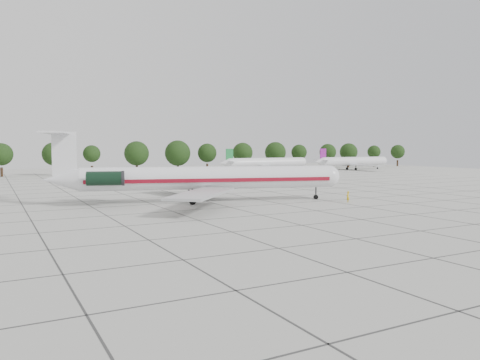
{
  "coord_description": "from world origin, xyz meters",
  "views": [
    {
      "loc": [
        -27.84,
        -54.47,
        7.96
      ],
      "look_at": [
        1.97,
        0.9,
        3.5
      ],
      "focal_mm": 35.0,
      "sensor_mm": 36.0,
      "label": 1
    }
  ],
  "objects": [
    {
      "name": "ground",
      "position": [
        0.0,
        0.0,
        0.0
      ],
      "size": [
        260.0,
        260.0,
        0.0
      ],
      "primitive_type": "plane",
      "color": "#B9B9B1",
      "rests_on": "ground"
    },
    {
      "name": "apron_joints",
      "position": [
        0.0,
        15.0,
        0.01
      ],
      "size": [
        170.0,
        170.0,
        0.02
      ],
      "primitive_type": "cube",
      "color": "#383838",
      "rests_on": "ground"
    },
    {
      "name": "main_airliner",
      "position": [
        -1.86,
        7.45,
        3.54
      ],
      "size": [
        41.94,
        32.19,
        10.01
      ],
      "rotation": [
        0.0,
        0.0,
        -0.29
      ],
      "color": "silver",
      "rests_on": "ground"
    },
    {
      "name": "ground_crew",
      "position": [
        17.58,
        -2.88,
        0.8
      ],
      "size": [
        0.69,
        0.61,
        1.6
      ],
      "primitive_type": "imported",
      "rotation": [
        0.0,
        0.0,
        3.62
      ],
      "color": "gold",
      "rests_on": "ground"
    },
    {
      "name": "bg_airliner_d",
      "position": [
        50.26,
        72.78,
        2.91
      ],
      "size": [
        28.24,
        27.2,
        7.4
      ],
      "color": "silver",
      "rests_on": "ground"
    },
    {
      "name": "bg_airliner_e",
      "position": [
        83.7,
        69.66,
        2.91
      ],
      "size": [
        28.24,
        27.2,
        7.4
      ],
      "color": "silver",
      "rests_on": "ground"
    },
    {
      "name": "tree_line",
      "position": [
        -11.68,
        85.0,
        5.98
      ],
      "size": [
        249.86,
        8.44,
        10.22
      ],
      "color": "#332114",
      "rests_on": "ground"
    }
  ]
}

